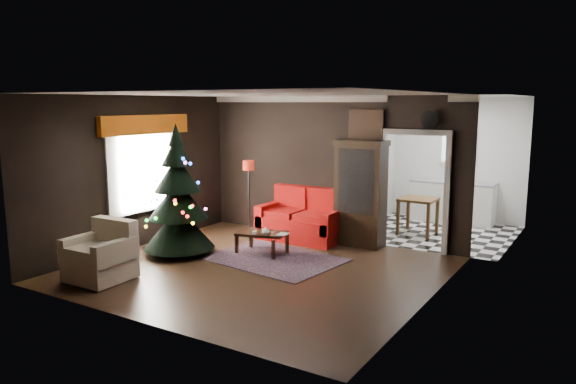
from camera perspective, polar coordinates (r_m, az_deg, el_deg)
The scene contains 26 objects.
floor at distance 8.83m, azimuth -3.09°, elevation -8.20°, with size 5.50×5.50×0.00m, color black.
ceiling at distance 8.42m, azimuth -3.26°, elevation 10.28°, with size 5.50×5.50×0.00m, color white.
wall_back at distance 10.64m, azimuth 4.52°, elevation 2.53°, with size 5.50×5.50×0.00m, color black.
wall_front at distance 6.64m, azimuth -15.55°, elevation -1.96°, with size 5.50×5.50×0.00m, color black.
wall_left at distance 10.31m, azimuth -15.84°, elevation 1.98°, with size 5.50×5.50×0.00m, color black.
wall_right at distance 7.32m, azimuth 14.82°, elevation -0.89°, with size 5.50×5.50×0.00m, color black.
doorway at distance 10.04m, azimuth 13.16°, elevation -0.12°, with size 1.10×0.10×2.10m, color silver, non-canonical shape.
left_window at distance 10.41m, azimuth -14.90°, elevation 2.37°, with size 0.05×1.60×1.40m, color white.
valance at distance 10.29m, azimuth -14.78°, elevation 6.88°, with size 0.12×2.10×0.35m, color #A94D0D.
kitchen_floor at distance 11.65m, azimuth 15.32°, elevation -4.17°, with size 3.00×3.00×0.00m, color white.
kitchen_window at distance 12.78m, azimuth 17.49°, elevation 4.63°, with size 0.70×0.06×0.70m, color white.
rug at distance 9.40m, azimuth -1.55°, elevation -7.06°, with size 2.22×1.62×0.01m, color #56464D.
loveseat at distance 10.59m, azimuth 1.41°, elevation -2.42°, with size 1.70×0.90×1.00m, color #8F0109, non-canonical shape.
curio_cabinet at distance 10.18m, azimuth 7.65°, elevation -0.40°, with size 0.90×0.45×1.90m, color black, non-canonical shape.
floor_lamp at distance 10.77m, azimuth -4.15°, elevation -0.45°, with size 0.24×0.24×1.43m, color black, non-canonical shape.
christmas_tree at distance 9.67m, azimuth -11.54°, elevation -0.42°, with size 1.24×1.24×2.37m, color black, non-canonical shape.
armchair at distance 8.67m, azimuth -19.27°, elevation -5.90°, with size 0.87×0.87×0.88m, color tan, non-canonical shape.
coffee_table at distance 9.69m, azimuth -2.79°, elevation -5.35°, with size 0.85×0.51×0.38m, color black, non-canonical shape.
teapot at distance 9.33m, azimuth -2.37°, elevation -4.22°, with size 0.16×0.16×0.15m, color silver, non-canonical shape.
cup_a at distance 9.48m, azimuth -3.57°, elevation -4.32°, with size 0.07×0.07×0.06m, color white.
cup_b at distance 9.54m, azimuth -3.47°, elevation -4.23°, with size 0.06×0.06×0.05m, color white.
book at distance 9.45m, azimuth -1.01°, elevation -3.81°, with size 0.17×0.02×0.23m, color tan.
wall_clock at distance 9.79m, azimuth 14.75°, elevation 7.41°, with size 0.32×0.32×0.06m, color white.
painting at distance 10.21m, azimuth 8.24°, elevation 6.96°, with size 0.62×0.05×0.52m, color #C17649.
kitchen_counter at distance 12.70m, azimuth 16.94°, elevation -1.07°, with size 1.80×0.60×0.90m, color silver.
kitchen_table at distance 11.38m, azimuth 13.52°, elevation -2.49°, with size 0.70×0.70×0.75m, color brown, non-canonical shape.
Camera 1 is at (4.80, -6.91, 2.67)m, focal length 33.71 mm.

